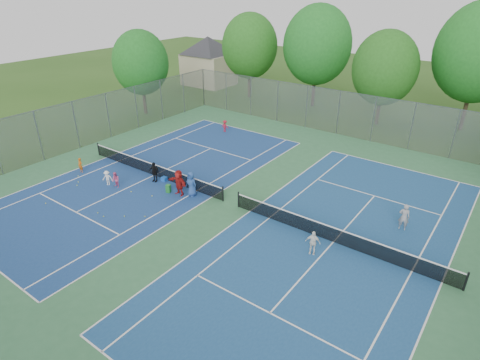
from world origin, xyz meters
name	(u,v)px	position (x,y,z in m)	size (l,w,h in m)	color
ground	(231,204)	(0.00, 0.00, 0.00)	(120.00, 120.00, 0.00)	#2B5019
court_pad	(231,204)	(0.00, 0.00, 0.01)	(32.00, 32.00, 0.01)	#326941
court_left	(154,175)	(-7.00, 0.00, 0.02)	(10.97, 23.77, 0.01)	navy
court_right	(333,242)	(7.00, 0.00, 0.02)	(10.97, 23.77, 0.01)	navy
net_left	(154,170)	(-7.00, 0.00, 0.46)	(12.87, 0.10, 0.91)	black
net_right	(334,235)	(7.00, 0.00, 0.46)	(12.87, 0.10, 0.91)	black
fence_north	(338,113)	(0.00, 16.00, 2.00)	(32.00, 0.10, 4.00)	gray
fence_west	(76,125)	(-16.00, 0.00, 2.00)	(32.00, 0.10, 4.00)	gray
house	(208,52)	(-22.00, 24.00, 4.21)	(11.03, 11.03, 7.30)	#B7A88C
tree_nw	(250,46)	(-14.00, 22.00, 5.89)	(6.40, 6.40, 9.58)	#443326
tree_nl	(317,45)	(-6.00, 23.00, 6.54)	(7.20, 7.20, 10.69)	#443326
tree_nc	(385,68)	(2.00, 21.00, 5.39)	(6.00, 6.00, 8.85)	#443326
tree_nr	(480,53)	(9.00, 24.00, 7.04)	(7.60, 7.60, 11.42)	#443326
tree_side_w	(141,63)	(-19.00, 10.00, 5.24)	(5.60, 5.60, 8.47)	#443326
ball_crate	(164,179)	(-5.75, -0.19, 0.15)	(0.35, 0.35, 0.30)	blue
ball_hopper	(168,189)	(-4.29, -1.22, 0.28)	(0.29, 0.29, 0.56)	#24872F
student_a	(80,165)	(-11.73, -2.78, 0.56)	(0.41, 0.27, 1.12)	#C45912
student_b	(116,180)	(-7.69, -2.79, 0.56)	(0.54, 0.42, 1.12)	#DC5586
student_c	(107,178)	(-8.44, -2.90, 0.53)	(0.69, 0.40, 1.06)	white
student_d	(154,172)	(-6.24, -0.60, 0.73)	(0.86, 0.36, 1.46)	black
student_e	(191,184)	(-2.76, -0.60, 0.85)	(0.83, 0.54, 1.69)	#274A8F
student_f	(179,183)	(-3.49, -0.98, 0.88)	(1.63, 0.52, 1.75)	#A51917
child_far_baseline	(225,126)	(-8.63, 10.41, 0.55)	(0.72, 0.41, 1.11)	#AD182A
instructor	(404,217)	(9.59, 3.48, 0.81)	(0.59, 0.39, 1.62)	gray
teen_court_b	(313,242)	(6.49, -1.56, 0.67)	(0.79, 0.33, 1.34)	white
tennis_ball_0	(77,186)	(-10.04, -4.29, 0.03)	(0.07, 0.07, 0.07)	#C2EE37
tennis_ball_1	(46,204)	(-9.46, -6.92, 0.03)	(0.07, 0.07, 0.07)	#BFD030
tennis_ball_2	(78,176)	(-11.28, -3.37, 0.03)	(0.07, 0.07, 0.07)	#BFDA32
tennis_ball_3	(125,216)	(-4.20, -4.99, 0.03)	(0.07, 0.07, 0.07)	#BBE034
tennis_ball_4	(108,180)	(-8.96, -2.51, 0.03)	(0.07, 0.07, 0.07)	#C8E635
tennis_ball_5	(152,196)	(-4.76, -2.27, 0.03)	(0.07, 0.07, 0.07)	yellow
tennis_ball_6	(131,192)	(-6.31, -2.70, 0.03)	(0.07, 0.07, 0.07)	yellow
tennis_ball_7	(98,213)	(-5.82, -5.69, 0.03)	(0.07, 0.07, 0.07)	gold
tennis_ball_8	(104,217)	(-5.18, -5.74, 0.03)	(0.07, 0.07, 0.07)	#B2C62E
tennis_ball_9	(78,182)	(-10.43, -3.94, 0.03)	(0.07, 0.07, 0.07)	yellow
tennis_ball_10	(145,217)	(-3.19, -4.28, 0.03)	(0.07, 0.07, 0.07)	gold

